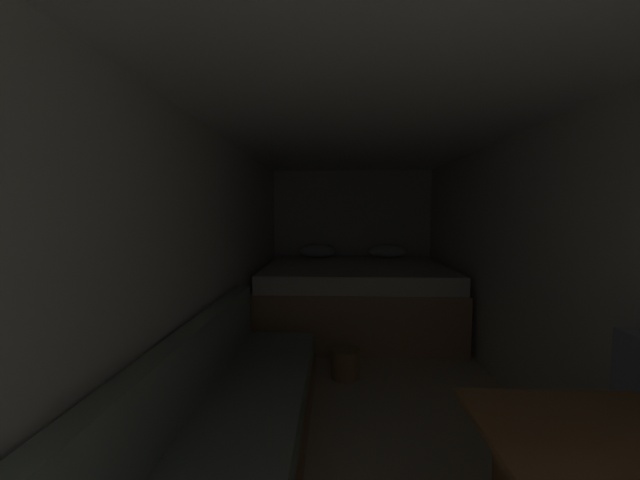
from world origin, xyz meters
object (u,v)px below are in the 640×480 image
object	(u,v)px
sofa_left	(222,446)
wicker_basket	(345,363)
dinette_table	(597,468)
bed	(355,296)

from	to	relation	value
sofa_left	wicker_basket	size ratio (longest dim) A/B	11.46
sofa_left	dinette_table	xyz separation A→B (m)	(1.37, -0.61, 0.37)
bed	sofa_left	bearing A→B (deg)	-106.93
sofa_left	wicker_basket	distance (m)	1.47
dinette_table	bed	bearing A→B (deg)	100.02
bed	wicker_basket	xyz separation A→B (m)	(-0.15, -1.31, -0.28)
dinette_table	wicker_basket	bearing A→B (deg)	110.50
sofa_left	dinette_table	world-z (taller)	sofa_left
bed	wicker_basket	size ratio (longest dim) A/B	8.54
dinette_table	wicker_basket	distance (m)	2.11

